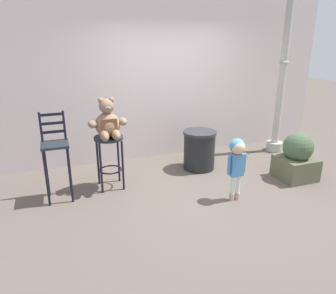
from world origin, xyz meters
TOP-DOWN VIEW (x-y plane):
  - ground_plane at (0.00, 0.00)m, footprint 24.00×24.00m
  - building_wall at (0.00, 1.83)m, footprint 6.52×0.30m
  - bar_stool_with_teddy at (-1.29, 0.60)m, footprint 0.43×0.43m
  - teddy_bear at (-1.29, 0.57)m, footprint 0.56×0.51m
  - child_walking at (0.28, -0.40)m, footprint 0.29×0.23m
  - trash_bin at (0.30, 0.82)m, footprint 0.57×0.57m
  - lamppost at (2.13, 1.14)m, footprint 0.32×0.32m
  - bar_chair_empty at (-2.04, 0.49)m, footprint 0.36×0.36m
  - planter_with_shrub at (1.59, -0.10)m, footprint 0.55×0.55m

SIDE VIEW (x-z plane):
  - ground_plane at x=0.00m, z-range 0.00..0.00m
  - trash_bin at x=0.30m, z-range 0.00..0.68m
  - planter_with_shrub at x=1.59m, z-range -0.03..0.74m
  - bar_stool_with_teddy at x=-1.29m, z-range 0.18..0.99m
  - child_walking at x=0.28m, z-range 0.20..1.11m
  - bar_chair_empty at x=-2.04m, z-range 0.09..1.33m
  - teddy_bear at x=-1.29m, z-range 0.73..1.31m
  - lamppost at x=2.13m, z-range -0.30..2.73m
  - building_wall at x=0.00m, z-range 0.00..3.75m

